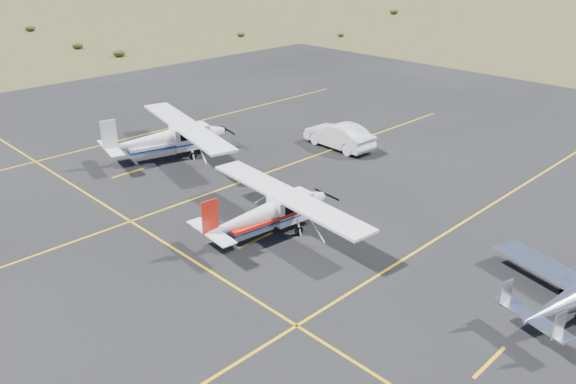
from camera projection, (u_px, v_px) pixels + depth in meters
ground at (442, 281)px, 21.70m from camera, size 1600.00×1600.00×0.00m
apron at (311, 222)px, 26.26m from camera, size 72.00×72.00×0.02m
aircraft_cessna at (270, 211)px, 24.83m from camera, size 6.00×9.96×2.51m
aircraft_plain at (169, 137)px, 33.72m from camera, size 7.33×11.32×2.87m
sedan at (339, 136)px, 35.51m from camera, size 1.92×4.91×1.59m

